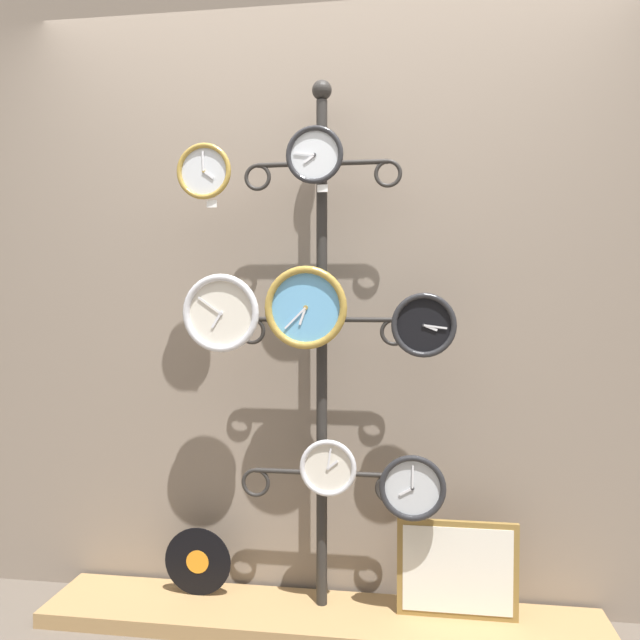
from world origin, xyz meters
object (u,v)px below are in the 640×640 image
object	(u,v)px
clock_middle_right	(424,325)
clock_bottom_center	(328,468)
clock_bottom_right	(412,488)
clock_top_left	(204,172)
clock_middle_center	(306,308)
clock_middle_left	(221,313)
vinyl_record	(198,562)
picture_frame	(457,570)
display_stand	(322,430)
clock_top_center	(315,155)

from	to	relation	value
clock_middle_right	clock_bottom_center	size ratio (longest dim) A/B	1.09
clock_middle_right	clock_bottom_right	size ratio (longest dim) A/B	0.97
clock_top_left	clock_middle_center	xyz separation A→B (m)	(0.39, 0.02, -0.52)
clock_middle_left	vinyl_record	distance (m)	1.04
clock_middle_right	picture_frame	xyz separation A→B (m)	(0.13, 0.05, -0.94)
clock_middle_left	clock_middle_center	size ratio (longest dim) A/B	0.95
clock_middle_left	clock_middle_right	size ratio (longest dim) A/B	1.26
vinyl_record	picture_frame	distance (m)	1.05
display_stand	clock_top_left	xyz separation A→B (m)	(-0.44, -0.11, 1.01)
clock_top_center	clock_bottom_right	size ratio (longest dim) A/B	0.88
clock_middle_left	display_stand	bearing A→B (deg)	16.03
clock_middle_left	clock_middle_right	distance (m)	0.77
display_stand	clock_top_left	bearing A→B (deg)	-166.13
clock_top_center	picture_frame	xyz separation A→B (m)	(0.54, 0.05, -1.58)
clock_top_left	clock_bottom_center	xyz separation A→B (m)	(0.48, 0.04, -1.14)
clock_bottom_center	picture_frame	xyz separation A→B (m)	(0.49, 0.04, -0.38)
clock_bottom_center	picture_frame	world-z (taller)	clock_bottom_center
clock_middle_left	clock_bottom_right	distance (m)	0.98
clock_bottom_right	display_stand	bearing A→B (deg)	163.32
clock_bottom_center	picture_frame	bearing A→B (deg)	4.56
clock_top_left	clock_top_center	bearing A→B (deg)	3.71
clock_bottom_center	vinyl_record	distance (m)	0.70
clock_middle_right	vinyl_record	size ratio (longest dim) A/B	0.86
clock_top_center	picture_frame	bearing A→B (deg)	5.02
clock_bottom_center	clock_middle_center	bearing A→B (deg)	-168.80
vinyl_record	clock_bottom_right	bearing A→B (deg)	-6.83
clock_top_left	clock_middle_right	xyz separation A→B (m)	(0.84, 0.02, -0.59)
clock_top_center	picture_frame	distance (m)	1.67
vinyl_record	clock_top_left	bearing A→B (deg)	-54.58
clock_top_left	clock_bottom_right	xyz separation A→B (m)	(0.80, 0.00, -1.19)
picture_frame	display_stand	bearing A→B (deg)	176.37
clock_top_left	display_stand	bearing A→B (deg)	13.87
clock_middle_left	picture_frame	distance (m)	1.34
clock_middle_center	clock_bottom_center	bearing A→B (deg)	11.20
display_stand	vinyl_record	world-z (taller)	display_stand
clock_top_center	clock_middle_right	bearing A→B (deg)	-0.87
clock_top_center	vinyl_record	world-z (taller)	clock_top_center
clock_middle_center	clock_bottom_right	xyz separation A→B (m)	(0.41, -0.02, -0.67)
clock_middle_center	vinyl_record	xyz separation A→B (m)	(-0.47, 0.09, -1.05)
display_stand	clock_bottom_center	bearing A→B (deg)	-64.17
clock_bottom_center	clock_middle_left	bearing A→B (deg)	-175.06
clock_bottom_right	picture_frame	size ratio (longest dim) A/B	0.55
clock_top_center	vinyl_record	size ratio (longest dim) A/B	0.78
clock_top_left	clock_middle_center	distance (m)	0.65
picture_frame	clock_top_center	bearing A→B (deg)	-174.98
display_stand	vinyl_record	size ratio (longest dim) A/B	7.60
clock_top_center	clock_middle_center	xyz separation A→B (m)	(-0.03, -0.01, -0.58)
clock_top_center	clock_middle_center	world-z (taller)	clock_top_center
clock_top_left	picture_frame	distance (m)	1.81
display_stand	clock_top_center	size ratio (longest dim) A/B	9.68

